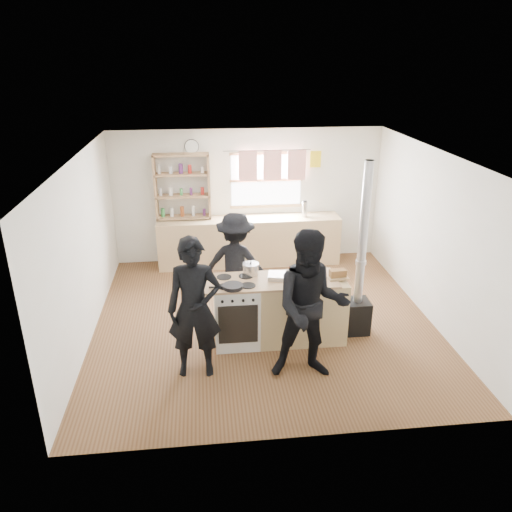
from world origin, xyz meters
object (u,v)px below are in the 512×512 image
(stockpot_stove, at_px, (251,269))
(person_near_left, at_px, (194,309))
(thermos, at_px, (305,209))
(stockpot_counter, at_px, (310,272))
(cooking_island, at_px, (279,310))
(bread_board, at_px, (338,274))
(skillet_greens, at_px, (233,286))
(roast_tray, at_px, (282,276))
(flue_heater, at_px, (358,291))
(person_far, at_px, (236,263))
(person_near_right, at_px, (311,307))

(stockpot_stove, height_order, person_near_left, person_near_left)
(thermos, distance_m, stockpot_counter, 2.83)
(cooking_island, bearing_deg, bread_board, -2.50)
(thermos, xyz_separation_m, skillet_greens, (-1.55, -2.97, -0.09))
(roast_tray, relative_size, flue_heater, 0.17)
(cooking_island, height_order, roast_tray, roast_tray)
(cooking_island, xyz_separation_m, person_near_left, (-1.14, -0.65, 0.44))
(person_near_left, relative_size, person_far, 1.14)
(stockpot_stove, distance_m, person_far, 0.77)
(thermos, bearing_deg, roast_tray, -107.57)
(thermos, bearing_deg, person_near_left, -120.88)
(thermos, height_order, bread_board, thermos)
(stockpot_stove, bearing_deg, flue_heater, -4.36)
(person_far, bearing_deg, stockpot_stove, 120.23)
(person_far, bearing_deg, person_near_left, 87.12)
(flue_heater, height_order, person_near_right, flue_heater)
(stockpot_stove, xyz_separation_m, bread_board, (1.16, -0.24, -0.03))
(skillet_greens, xyz_separation_m, flue_heater, (1.79, 0.29, -0.31))
(person_near_left, xyz_separation_m, person_near_right, (1.39, -0.20, 0.05))
(skillet_greens, height_order, bread_board, bread_board)
(flue_heater, xyz_separation_m, person_far, (-1.67, 0.84, 0.14))
(person_near_right, bearing_deg, thermos, 84.91)
(stockpot_counter, bearing_deg, skillet_greens, -170.40)
(thermos, xyz_separation_m, cooking_island, (-0.90, -2.77, -0.58))
(cooking_island, relative_size, roast_tray, 4.77)
(person_far, bearing_deg, cooking_island, 137.84)
(skillet_greens, distance_m, stockpot_stove, 0.49)
(cooking_island, xyz_separation_m, person_near_right, (0.24, -0.85, 0.49))
(bread_board, height_order, person_near_right, person_near_right)
(roast_tray, bearing_deg, thermos, 72.43)
(roast_tray, height_order, stockpot_counter, stockpot_counter)
(flue_heater, height_order, person_far, flue_heater)
(cooking_island, distance_m, person_near_right, 1.01)
(cooking_island, height_order, stockpot_stove, stockpot_stove)
(roast_tray, distance_m, bread_board, 0.75)
(stockpot_stove, distance_m, person_near_left, 1.16)
(stockpot_stove, bearing_deg, skillet_greens, -123.82)
(roast_tray, bearing_deg, bread_board, -5.09)
(cooking_island, height_order, person_far, person_far)
(person_far, bearing_deg, roast_tray, 140.30)
(stockpot_counter, relative_size, flue_heater, 0.12)
(skillet_greens, relative_size, flue_heater, 0.11)
(person_near_left, relative_size, person_near_right, 0.95)
(bread_board, height_order, flue_heater, flue_heater)
(stockpot_counter, bearing_deg, flue_heater, 8.83)
(cooking_island, xyz_separation_m, stockpot_stove, (-0.37, 0.21, 0.54))
(cooking_island, bearing_deg, stockpot_counter, -2.99)
(thermos, xyz_separation_m, person_near_right, (-0.66, -3.62, -0.09))
(cooking_island, distance_m, roast_tray, 0.50)
(roast_tray, bearing_deg, stockpot_counter, -8.26)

